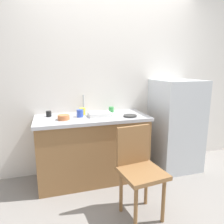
{
  "coord_description": "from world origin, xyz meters",
  "views": [
    {
      "loc": [
        -0.84,
        -1.92,
        1.46
      ],
      "look_at": [
        -0.08,
        0.6,
        0.9
      ],
      "focal_mm": 33.78,
      "sensor_mm": 36.0,
      "label": 1
    }
  ],
  "objects_px": {
    "cup_blue": "(80,113)",
    "terracotta_bowl": "(64,117)",
    "cup_black": "(49,114)",
    "hotplate": "(130,116)",
    "cup_yellow": "(82,111)",
    "dish_tray": "(100,114)",
    "cup_green": "(111,109)",
    "chair": "(139,167)",
    "refrigerator": "(175,125)"
  },
  "relations": [
    {
      "from": "dish_tray",
      "to": "terracotta_bowl",
      "type": "height_order",
      "value": "terracotta_bowl"
    },
    {
      "from": "chair",
      "to": "refrigerator",
      "type": "bearing_deg",
      "value": 34.34
    },
    {
      "from": "refrigerator",
      "to": "cup_black",
      "type": "bearing_deg",
      "value": 175.03
    },
    {
      "from": "cup_blue",
      "to": "terracotta_bowl",
      "type": "bearing_deg",
      "value": -157.5
    },
    {
      "from": "hotplate",
      "to": "cup_green",
      "type": "distance_m",
      "value": 0.37
    },
    {
      "from": "terracotta_bowl",
      "to": "hotplate",
      "type": "height_order",
      "value": "terracotta_bowl"
    },
    {
      "from": "hotplate",
      "to": "cup_blue",
      "type": "bearing_deg",
      "value": 164.57
    },
    {
      "from": "cup_black",
      "to": "terracotta_bowl",
      "type": "bearing_deg",
      "value": -52.14
    },
    {
      "from": "chair",
      "to": "cup_blue",
      "type": "bearing_deg",
      "value": 111.57
    },
    {
      "from": "dish_tray",
      "to": "hotplate",
      "type": "xyz_separation_m",
      "value": [
        0.36,
        -0.14,
        -0.02
      ]
    },
    {
      "from": "chair",
      "to": "hotplate",
      "type": "relative_size",
      "value": 5.24
    },
    {
      "from": "refrigerator",
      "to": "hotplate",
      "type": "xyz_separation_m",
      "value": [
        -0.77,
        -0.15,
        0.22
      ]
    },
    {
      "from": "dish_tray",
      "to": "cup_black",
      "type": "bearing_deg",
      "value": 165.66
    },
    {
      "from": "dish_tray",
      "to": "cup_black",
      "type": "xyz_separation_m",
      "value": [
        -0.62,
        0.16,
        0.01
      ]
    },
    {
      "from": "chair",
      "to": "terracotta_bowl",
      "type": "distance_m",
      "value": 1.06
    },
    {
      "from": "chair",
      "to": "cup_blue",
      "type": "distance_m",
      "value": 1.02
    },
    {
      "from": "hotplate",
      "to": "cup_blue",
      "type": "relative_size",
      "value": 1.82
    },
    {
      "from": "hotplate",
      "to": "cup_yellow",
      "type": "xyz_separation_m",
      "value": [
        -0.56,
        0.29,
        0.03
      ]
    },
    {
      "from": "terracotta_bowl",
      "to": "cup_black",
      "type": "distance_m",
      "value": 0.27
    },
    {
      "from": "cup_green",
      "to": "refrigerator",
      "type": "bearing_deg",
      "value": -11.82
    },
    {
      "from": "chair",
      "to": "hotplate",
      "type": "height_order",
      "value": "chair"
    },
    {
      "from": "hotplate",
      "to": "cup_yellow",
      "type": "bearing_deg",
      "value": 152.5
    },
    {
      "from": "terracotta_bowl",
      "to": "cup_blue",
      "type": "xyz_separation_m",
      "value": [
        0.21,
        0.09,
        0.02
      ]
    },
    {
      "from": "cup_blue",
      "to": "dish_tray",
      "type": "bearing_deg",
      "value": -6.37
    },
    {
      "from": "cup_blue",
      "to": "cup_yellow",
      "type": "xyz_separation_m",
      "value": [
        0.05,
        0.12,
        -0.0
      ]
    },
    {
      "from": "dish_tray",
      "to": "hotplate",
      "type": "relative_size",
      "value": 1.65
    },
    {
      "from": "dish_tray",
      "to": "hotplate",
      "type": "bearing_deg",
      "value": -21.15
    },
    {
      "from": "hotplate",
      "to": "chair",
      "type": "bearing_deg",
      "value": -103.58
    },
    {
      "from": "cup_blue",
      "to": "cup_black",
      "type": "xyz_separation_m",
      "value": [
        -0.38,
        0.13,
        -0.01
      ]
    },
    {
      "from": "cup_green",
      "to": "cup_yellow",
      "type": "height_order",
      "value": "cup_yellow"
    },
    {
      "from": "dish_tray",
      "to": "terracotta_bowl",
      "type": "distance_m",
      "value": 0.46
    },
    {
      "from": "cup_yellow",
      "to": "cup_black",
      "type": "bearing_deg",
      "value": 178.89
    },
    {
      "from": "terracotta_bowl",
      "to": "cup_green",
      "type": "height_order",
      "value": "cup_green"
    },
    {
      "from": "chair",
      "to": "hotplate",
      "type": "distance_m",
      "value": 0.77
    },
    {
      "from": "refrigerator",
      "to": "hotplate",
      "type": "height_order",
      "value": "refrigerator"
    },
    {
      "from": "cup_green",
      "to": "cup_blue",
      "type": "bearing_deg",
      "value": -159.67
    },
    {
      "from": "terracotta_bowl",
      "to": "cup_green",
      "type": "bearing_deg",
      "value": 21.01
    },
    {
      "from": "refrigerator",
      "to": "cup_yellow",
      "type": "xyz_separation_m",
      "value": [
        -1.33,
        0.14,
        0.25
      ]
    },
    {
      "from": "dish_tray",
      "to": "cup_yellow",
      "type": "distance_m",
      "value": 0.25
    },
    {
      "from": "hotplate",
      "to": "cup_black",
      "type": "xyz_separation_m",
      "value": [
        -0.98,
        0.3,
        0.03
      ]
    },
    {
      "from": "refrigerator",
      "to": "dish_tray",
      "type": "height_order",
      "value": "refrigerator"
    },
    {
      "from": "chair",
      "to": "cup_green",
      "type": "xyz_separation_m",
      "value": [
        0.01,
        1.0,
        0.39
      ]
    },
    {
      "from": "dish_tray",
      "to": "cup_blue",
      "type": "distance_m",
      "value": 0.25
    },
    {
      "from": "hotplate",
      "to": "cup_green",
      "type": "relative_size",
      "value": 2.36
    },
    {
      "from": "cup_blue",
      "to": "cup_black",
      "type": "distance_m",
      "value": 0.4
    },
    {
      "from": "dish_tray",
      "to": "cup_green",
      "type": "relative_size",
      "value": 3.89
    },
    {
      "from": "hotplate",
      "to": "cup_blue",
      "type": "distance_m",
      "value": 0.63
    },
    {
      "from": "cup_green",
      "to": "dish_tray",
      "type": "bearing_deg",
      "value": -137.46
    },
    {
      "from": "hotplate",
      "to": "cup_green",
      "type": "height_order",
      "value": "cup_green"
    },
    {
      "from": "chair",
      "to": "cup_green",
      "type": "distance_m",
      "value": 1.07
    }
  ]
}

